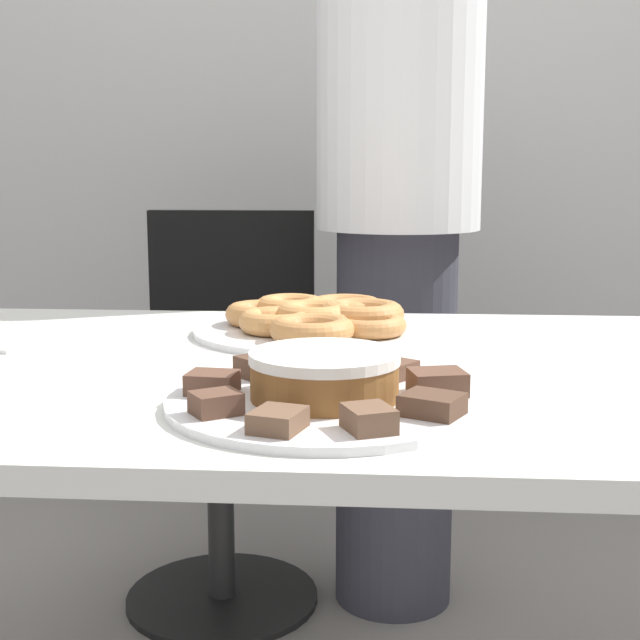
# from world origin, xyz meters

# --- Properties ---
(wall_back) EXTENTS (8.00, 0.05, 2.60)m
(wall_back) POSITION_xyz_m (0.00, 1.53, 1.30)
(wall_back) COLOR beige
(wall_back) RESTS_ON ground_plane
(table) EXTENTS (1.74, 0.86, 0.73)m
(table) POSITION_xyz_m (0.00, 0.00, 0.65)
(table) COLOR silver
(table) RESTS_ON ground_plane
(person_standing) EXTENTS (0.35, 0.35, 1.71)m
(person_standing) POSITION_xyz_m (0.14, 0.78, 0.90)
(person_standing) COLOR #383842
(person_standing) RESTS_ON ground_plane
(office_chair_left) EXTENTS (0.44, 0.44, 0.89)m
(office_chair_left) POSITION_xyz_m (-0.26, 0.79, 0.42)
(office_chair_left) COLOR black
(office_chair_left) RESTS_ON ground_plane
(plate_cake) EXTENTS (0.35, 0.35, 0.01)m
(plate_cake) POSITION_xyz_m (0.05, -0.22, 0.73)
(plate_cake) COLOR white
(plate_cake) RESTS_ON table
(plate_donuts) EXTENTS (0.38, 0.38, 0.01)m
(plate_donuts) POSITION_xyz_m (0.00, 0.22, 0.73)
(plate_donuts) COLOR white
(plate_donuts) RESTS_ON table
(frosted_cake) EXTENTS (0.17, 0.17, 0.05)m
(frosted_cake) POSITION_xyz_m (0.05, -0.22, 0.76)
(frosted_cake) COLOR brown
(frosted_cake) RESTS_ON plate_cake
(lamington_0) EXTENTS (0.08, 0.07, 0.02)m
(lamington_0) POSITION_xyz_m (0.16, -0.27, 0.75)
(lamington_0) COLOR #513828
(lamington_0) RESTS_ON plate_cake
(lamington_1) EXTENTS (0.07, 0.06, 0.03)m
(lamington_1) POSITION_xyz_m (0.17, -0.19, 0.75)
(lamington_1) COLOR brown
(lamington_1) RESTS_ON plate_cake
(lamington_2) EXTENTS (0.06, 0.07, 0.02)m
(lamington_2) POSITION_xyz_m (0.12, -0.11, 0.75)
(lamington_2) COLOR brown
(lamington_2) RESTS_ON plate_cake
(lamington_3) EXTENTS (0.04, 0.05, 0.02)m
(lamington_3) POSITION_xyz_m (0.04, -0.09, 0.75)
(lamington_3) COLOR brown
(lamington_3) RESTS_ON plate_cake
(lamington_4) EXTENTS (0.06, 0.06, 0.03)m
(lamington_4) POSITION_xyz_m (-0.04, -0.12, 0.75)
(lamington_4) COLOR #513828
(lamington_4) RESTS_ON plate_cake
(lamington_5) EXTENTS (0.06, 0.05, 0.02)m
(lamington_5) POSITION_xyz_m (-0.08, -0.20, 0.75)
(lamington_5) COLOR brown
(lamington_5) RESTS_ON plate_cake
(lamington_6) EXTENTS (0.06, 0.06, 0.02)m
(lamington_6) POSITION_xyz_m (-0.06, -0.29, 0.75)
(lamington_6) COLOR brown
(lamington_6) RESTS_ON plate_cake
(lamington_7) EXTENTS (0.06, 0.06, 0.02)m
(lamington_7) POSITION_xyz_m (0.01, -0.34, 0.75)
(lamington_7) COLOR brown
(lamington_7) RESTS_ON plate_cake
(lamington_8) EXTENTS (0.06, 0.06, 0.02)m
(lamington_8) POSITION_xyz_m (0.10, -0.33, 0.75)
(lamington_8) COLOR brown
(lamington_8) RESTS_ON plate_cake
(donut_0) EXTENTS (0.12, 0.12, 0.04)m
(donut_0) POSITION_xyz_m (0.00, 0.22, 0.76)
(donut_0) COLOR #D18E4C
(donut_0) RESTS_ON plate_donuts
(donut_1) EXTENTS (0.12, 0.12, 0.03)m
(donut_1) POSITION_xyz_m (0.01, 0.11, 0.75)
(donut_1) COLOR #C68447
(donut_1) RESTS_ON plate_donuts
(donut_2) EXTENTS (0.12, 0.12, 0.03)m
(donut_2) POSITION_xyz_m (0.09, 0.17, 0.75)
(donut_2) COLOR #C68447
(donut_2) RESTS_ON plate_donuts
(donut_3) EXTENTS (0.14, 0.14, 0.04)m
(donut_3) POSITION_xyz_m (0.08, 0.24, 0.76)
(donut_3) COLOR #C68447
(donut_3) RESTS_ON plate_donuts
(donut_4) EXTENTS (0.13, 0.13, 0.03)m
(donut_4) POSITION_xyz_m (0.05, 0.31, 0.75)
(donut_4) COLOR #C68447
(donut_4) RESTS_ON plate_donuts
(donut_5) EXTENTS (0.12, 0.12, 0.04)m
(donut_5) POSITION_xyz_m (-0.05, 0.29, 0.76)
(donut_5) COLOR #D18E4C
(donut_5) RESTS_ON plate_donuts
(donut_6) EXTENTS (0.12, 0.12, 0.03)m
(donut_6) POSITION_xyz_m (-0.09, 0.24, 0.75)
(donut_6) COLOR #C68447
(donut_6) RESTS_ON plate_donuts
(donut_7) EXTENTS (0.12, 0.12, 0.03)m
(donut_7) POSITION_xyz_m (-0.05, 0.17, 0.75)
(donut_7) COLOR #D18E4C
(donut_7) RESTS_ON plate_donuts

